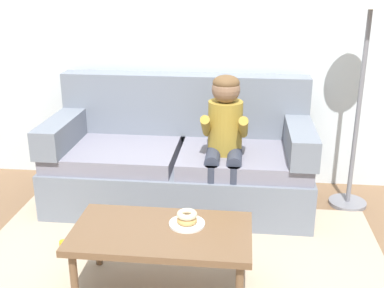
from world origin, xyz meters
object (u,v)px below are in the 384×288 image
person_child (225,134)px  floor_lamp (370,17)px  donut (187,220)px  coffee_table (161,237)px  couch (180,161)px  toy_controller (75,245)px

person_child → floor_lamp: (1.01, 0.29, 0.83)m
person_child → donut: 0.97m
floor_lamp → person_child: bearing=-163.9°
coffee_table → donut: size_ratio=8.58×
couch → person_child: person_child is taller
donut → coffee_table: bearing=-150.6°
couch → coffee_table: 1.22m
couch → person_child: (0.36, -0.21, 0.31)m
donut → toy_controller: bearing=158.4°
coffee_table → person_child: size_ratio=0.93×
person_child → coffee_table: bearing=-107.0°
couch → coffee_table: size_ratio=2.00×
coffee_table → person_child: person_child is taller
donut → toy_controller: 0.97m
couch → floor_lamp: (1.38, 0.08, 1.14)m
couch → floor_lamp: 1.79m
toy_controller → person_child: bearing=59.6°
couch → floor_lamp: bearing=3.2°
toy_controller → donut: bearing=6.5°
couch → donut: (0.20, -1.14, 0.09)m
person_child → toy_controller: 1.33m
coffee_table → floor_lamp: floor_lamp is taller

